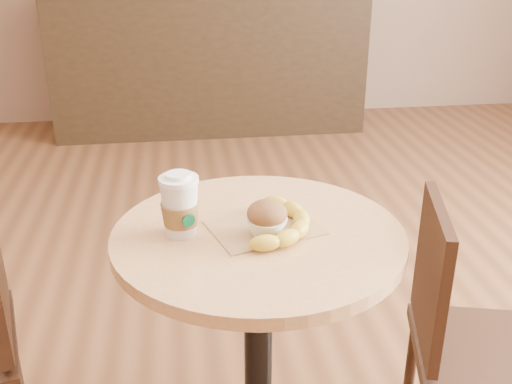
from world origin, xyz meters
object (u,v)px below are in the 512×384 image
Objects in this scene: chair_right at (464,337)px; banana at (281,221)px; cafe_table at (258,315)px; coffee_cup at (180,207)px; muffin at (267,219)px.

chair_right is 3.00× the size of banana.
banana reaches higher than cafe_table.
coffee_cup is (-0.70, 0.05, 0.38)m from chair_right.
cafe_table is 0.26m from banana.
coffee_cup reaches higher than banana.
chair_right is at bearing -1.55° from muffin.
coffee_cup reaches higher than muffin.
coffee_cup is 0.23m from banana.
chair_right is (0.52, -0.04, -0.09)m from cafe_table.
banana is at bearing 99.97° from chair_right.
cafe_table is at bearing -26.93° from coffee_cup.
chair_right reaches higher than cafe_table.
coffee_cup is 0.19m from muffin.
cafe_table is at bearing 100.44° from chair_right.
cafe_table is at bearing 120.39° from muffin.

